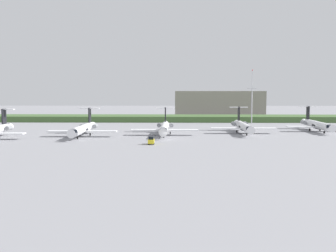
{
  "coord_description": "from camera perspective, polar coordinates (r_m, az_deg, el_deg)",
  "views": [
    {
      "loc": [
        2.96,
        -123.25,
        15.2
      ],
      "look_at": [
        0.0,
        15.49,
        3.0
      ],
      "focal_mm": 43.4,
      "sensor_mm": 36.0,
      "label": 1
    }
  ],
  "objects": [
    {
      "name": "ground_plane",
      "position": [
        154.03,
        0.12,
        -0.64
      ],
      "size": [
        500.0,
        500.0,
        0.0
      ],
      "primitive_type": "plane",
      "color": "gray"
    },
    {
      "name": "grass_berm",
      "position": [
        201.15,
        0.38,
        1.09
      ],
      "size": [
        320.0,
        20.0,
        2.78
      ],
      "primitive_type": "cube",
      "color": "#426033",
      "rests_on": "ground"
    },
    {
      "name": "regional_jet_second",
      "position": [
        137.52,
        -11.82,
        -0.37
      ],
      "size": [
        22.81,
        31.0,
        9.0
      ],
      "color": "white",
      "rests_on": "ground"
    },
    {
      "name": "regional_jet_third",
      "position": [
        138.87,
        -0.48,
        -0.21
      ],
      "size": [
        22.81,
        31.0,
        9.0
      ],
      "color": "white",
      "rests_on": "ground"
    },
    {
      "name": "regional_jet_fourth",
      "position": [
        147.01,
        10.49,
        -0.0
      ],
      "size": [
        22.81,
        31.0,
        9.0
      ],
      "color": "white",
      "rests_on": "ground"
    },
    {
      "name": "regional_jet_fifth",
      "position": [
        160.91,
        20.14,
        0.2
      ],
      "size": [
        22.81,
        31.0,
        9.0
      ],
      "color": "white",
      "rests_on": "ground"
    },
    {
      "name": "antenna_mast",
      "position": [
        189.85,
        11.7,
        3.41
      ],
      "size": [
        4.4,
        0.5,
        24.62
      ],
      "color": "#B2B2B7",
      "rests_on": "ground"
    },
    {
      "name": "distant_hangar",
      "position": [
        233.44,
        7.08,
        3.08
      ],
      "size": [
        49.31,
        24.14,
        14.85
      ],
      "primitive_type": "cube",
      "color": "gray",
      "rests_on": "ground"
    },
    {
      "name": "baggage_tug",
      "position": [
        114.71,
        -2.38,
        -2.09
      ],
      "size": [
        1.72,
        3.2,
        2.3
      ],
      "color": "yellow",
      "rests_on": "ground"
    }
  ]
}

